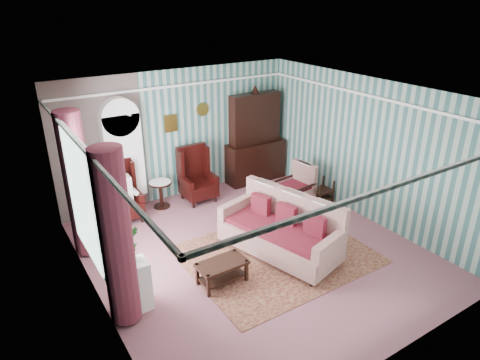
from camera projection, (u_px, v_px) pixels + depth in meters
floor at (254, 252)px, 7.86m from camera, size 6.00×6.00×0.00m
room_shell at (218, 153)px, 6.88m from camera, size 5.53×6.02×2.91m
bookcase at (125, 162)px, 8.93m from camera, size 0.80×0.28×2.24m
dresser_hutch at (256, 135)px, 10.42m from camera, size 1.50×0.56×2.36m
wingback_left at (122, 193)px, 8.70m from camera, size 0.76×0.80×1.25m
wingback_right at (198, 175)px, 9.57m from camera, size 0.76×0.80×1.25m
seated_woman at (122, 195)px, 8.72m from camera, size 0.44×0.40×1.18m
round_side_table at (161, 195)px, 9.39m from camera, size 0.50×0.50×0.60m
nest_table at (322, 190)px, 9.66m from camera, size 0.45×0.38×0.54m
plant_stand at (131, 287)px, 6.28m from camera, size 0.55×0.35×0.80m
rug at (277, 254)px, 7.77m from camera, size 3.20×2.60×0.01m
sofa at (279, 231)px, 7.63m from camera, size 1.46×2.37×0.93m
floral_armchair at (295, 183)px, 9.45m from camera, size 0.92×0.85×1.04m
coffee_table at (222, 273)px, 6.95m from camera, size 0.82×0.46×0.39m
potted_plant_a at (124, 257)px, 5.94m from camera, size 0.45×0.42×0.42m
potted_plant_b at (129, 242)px, 6.17m from camera, size 0.34×0.30×0.54m
potted_plant_c at (118, 253)px, 6.03m from camera, size 0.27×0.27×0.39m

